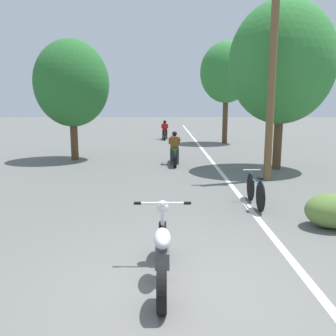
{
  "coord_description": "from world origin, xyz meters",
  "views": [
    {
      "loc": [
        -0.12,
        -4.51,
        2.49
      ],
      "look_at": [
        -0.05,
        4.17,
        0.9
      ],
      "focal_mm": 38.0,
      "sensor_mm": 36.0,
      "label": 1
    }
  ],
  "objects_px": {
    "motorcycle_rider_far": "(165,132)",
    "bicycle_parked": "(255,191)",
    "roadside_tree_right_far": "(226,73)",
    "roadside_tree_left": "(72,84)",
    "motorcycle_foreground": "(162,251)",
    "utility_pole": "(272,77)",
    "motorcycle_rider_lead": "(174,152)",
    "roadside_tree_right_near": "(282,63)"
  },
  "relations": [
    {
      "from": "roadside_tree_right_far",
      "to": "bicycle_parked",
      "type": "height_order",
      "value": "roadside_tree_right_far"
    },
    {
      "from": "motorcycle_rider_far",
      "to": "bicycle_parked",
      "type": "relative_size",
      "value": 1.25
    },
    {
      "from": "roadside_tree_right_far",
      "to": "motorcycle_rider_lead",
      "type": "height_order",
      "value": "roadside_tree_right_far"
    },
    {
      "from": "motorcycle_foreground",
      "to": "roadside_tree_right_far",
      "type": "bearing_deg",
      "value": 77.85
    },
    {
      "from": "roadside_tree_right_near",
      "to": "roadside_tree_left",
      "type": "xyz_separation_m",
      "value": [
        -8.29,
        2.38,
        -0.62
      ]
    },
    {
      "from": "motorcycle_foreground",
      "to": "bicycle_parked",
      "type": "bearing_deg",
      "value": 58.7
    },
    {
      "from": "roadside_tree_left",
      "to": "utility_pole",
      "type": "bearing_deg",
      "value": -30.76
    },
    {
      "from": "motorcycle_foreground",
      "to": "bicycle_parked",
      "type": "distance_m",
      "value": 4.33
    },
    {
      "from": "roadside_tree_right_near",
      "to": "motorcycle_rider_far",
      "type": "xyz_separation_m",
      "value": [
        -4.28,
        11.49,
        -3.42
      ]
    },
    {
      "from": "roadside_tree_right_far",
      "to": "bicycle_parked",
      "type": "relative_size",
      "value": 3.68
    },
    {
      "from": "utility_pole",
      "to": "motorcycle_rider_far",
      "type": "distance_m",
      "value": 14.18
    },
    {
      "from": "roadside_tree_right_far",
      "to": "bicycle_parked",
      "type": "xyz_separation_m",
      "value": [
        -1.53,
        -13.86,
        -3.93
      ]
    },
    {
      "from": "roadside_tree_left",
      "to": "motorcycle_rider_lead",
      "type": "relative_size",
      "value": 2.4
    },
    {
      "from": "roadside_tree_left",
      "to": "roadside_tree_right_far",
      "type": "bearing_deg",
      "value": 40.14
    },
    {
      "from": "roadside_tree_left",
      "to": "bicycle_parked",
      "type": "distance_m",
      "value": 10.05
    },
    {
      "from": "roadside_tree_left",
      "to": "motorcycle_foreground",
      "type": "bearing_deg",
      "value": -70.06
    },
    {
      "from": "roadside_tree_right_near",
      "to": "roadside_tree_left",
      "type": "bearing_deg",
      "value": 163.97
    },
    {
      "from": "motorcycle_rider_far",
      "to": "bicycle_parked",
      "type": "bearing_deg",
      "value": -82.26
    },
    {
      "from": "roadside_tree_left",
      "to": "bicycle_parked",
      "type": "bearing_deg",
      "value": -49.52
    },
    {
      "from": "roadside_tree_right_near",
      "to": "motorcycle_rider_far",
      "type": "bearing_deg",
      "value": 110.44
    },
    {
      "from": "utility_pole",
      "to": "motorcycle_foreground",
      "type": "distance_m",
      "value": 7.97
    },
    {
      "from": "roadside_tree_left",
      "to": "motorcycle_rider_far",
      "type": "relative_size",
      "value": 2.47
    },
    {
      "from": "roadside_tree_right_far",
      "to": "motorcycle_rider_far",
      "type": "height_order",
      "value": "roadside_tree_right_far"
    },
    {
      "from": "roadside_tree_right_near",
      "to": "roadside_tree_right_far",
      "type": "xyz_separation_m",
      "value": [
        -0.52,
        8.93,
        0.39
      ]
    },
    {
      "from": "motorcycle_foreground",
      "to": "roadside_tree_left",
      "type": "bearing_deg",
      "value": 109.94
    },
    {
      "from": "motorcycle_rider_far",
      "to": "bicycle_parked",
      "type": "distance_m",
      "value": 16.58
    },
    {
      "from": "roadside_tree_left",
      "to": "bicycle_parked",
      "type": "xyz_separation_m",
      "value": [
        6.24,
        -7.31,
        -2.93
      ]
    },
    {
      "from": "motorcycle_rider_lead",
      "to": "motorcycle_rider_far",
      "type": "relative_size",
      "value": 1.03
    },
    {
      "from": "roadside_tree_right_far",
      "to": "motorcycle_foreground",
      "type": "xyz_separation_m",
      "value": [
        -3.78,
        -17.56,
        -3.89
      ]
    },
    {
      "from": "roadside_tree_right_near",
      "to": "motorcycle_foreground",
      "type": "distance_m",
      "value": 10.25
    },
    {
      "from": "utility_pole",
      "to": "roadside_tree_right_near",
      "type": "bearing_deg",
      "value": 65.16
    },
    {
      "from": "roadside_tree_right_near",
      "to": "motorcycle_rider_far",
      "type": "distance_m",
      "value": 12.73
    },
    {
      "from": "utility_pole",
      "to": "roadside_tree_right_near",
      "type": "height_order",
      "value": "utility_pole"
    },
    {
      "from": "roadside_tree_left",
      "to": "motorcycle_rider_far",
      "type": "xyz_separation_m",
      "value": [
        4.01,
        9.11,
        -2.81
      ]
    },
    {
      "from": "motorcycle_foreground",
      "to": "motorcycle_rider_far",
      "type": "bearing_deg",
      "value": 89.96
    },
    {
      "from": "utility_pole",
      "to": "motorcycle_rider_far",
      "type": "bearing_deg",
      "value": 103.97
    },
    {
      "from": "motorcycle_foreground",
      "to": "motorcycle_rider_lead",
      "type": "relative_size",
      "value": 0.97
    },
    {
      "from": "motorcycle_rider_lead",
      "to": "motorcycle_rider_far",
      "type": "height_order",
      "value": "motorcycle_rider_lead"
    },
    {
      "from": "roadside_tree_right_far",
      "to": "bicycle_parked",
      "type": "bearing_deg",
      "value": -96.31
    },
    {
      "from": "roadside_tree_left",
      "to": "roadside_tree_right_near",
      "type": "bearing_deg",
      "value": -16.03
    },
    {
      "from": "roadside_tree_right_far",
      "to": "roadside_tree_right_near",
      "type": "bearing_deg",
      "value": -86.69
    },
    {
      "from": "motorcycle_rider_lead",
      "to": "motorcycle_rider_far",
      "type": "xyz_separation_m",
      "value": [
        -0.41,
        10.39,
        -0.01
      ]
    }
  ]
}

